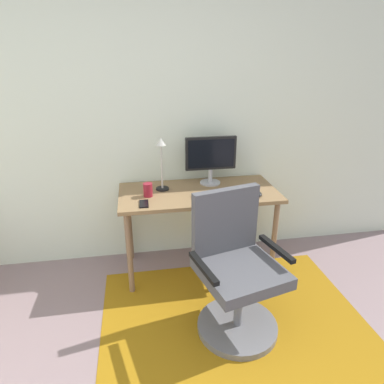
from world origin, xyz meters
name	(u,v)px	position (x,y,z in m)	size (l,w,h in m)	color
wall_back	(134,118)	(0.00, 2.20, 1.30)	(6.00, 0.10, 2.60)	silver
area_rug	(233,318)	(0.62, 1.13, 0.00)	(1.90, 1.40, 0.01)	#946410
desk	(199,200)	(0.49, 1.82, 0.66)	(1.32, 0.62, 0.75)	olive
monitor	(211,156)	(0.63, 1.99, 1.00)	(0.44, 0.18, 0.42)	#B2B2B7
keyboard	(220,196)	(0.63, 1.67, 0.76)	(0.43, 0.13, 0.02)	black
computer_mouse	(258,194)	(0.95, 1.65, 0.76)	(0.06, 0.10, 0.03)	black
coffee_cup	(148,190)	(0.07, 1.78, 0.80)	(0.07, 0.07, 0.11)	maroon
cell_phone	(144,204)	(0.03, 1.63, 0.75)	(0.07, 0.14, 0.01)	black
desk_lamp	(161,158)	(0.20, 1.91, 1.02)	(0.11, 0.11, 0.44)	black
office_chair	(236,276)	(0.61, 1.08, 0.41)	(0.66, 0.62, 0.99)	slate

